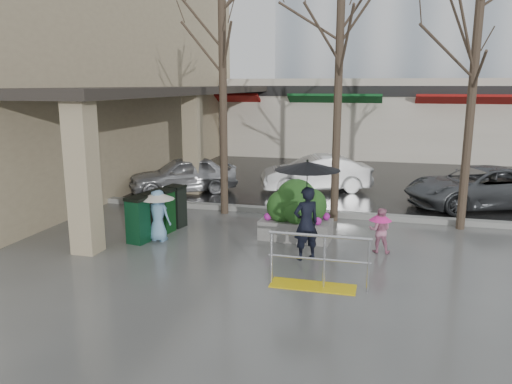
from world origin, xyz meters
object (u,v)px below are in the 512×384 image
at_px(car_a, 183,175).
at_px(car_c, 480,187).
at_px(planter, 297,210).
at_px(news_boxes, 158,213).
at_px(tree_midwest, 340,24).
at_px(child_blue, 158,210).
at_px(woman, 307,195).
at_px(handrail, 316,268).
at_px(tree_mideast, 477,36).
at_px(tree_west, 222,33).
at_px(car_b, 316,173).
at_px(child_pink, 380,228).

distance_m(car_a, car_c, 9.67).
relative_size(planter, news_boxes, 0.86).
height_order(tree_midwest, news_boxes, tree_midwest).
bearing_deg(child_blue, woman, -177.61).
height_order(woman, car_a, woman).
bearing_deg(handrail, tree_mideast, 56.81).
height_order(handrail, child_blue, child_blue).
bearing_deg(planter, news_boxes, -171.72).
distance_m(planter, news_boxes, 3.48).
relative_size(tree_mideast, news_boxes, 3.18).
bearing_deg(tree_mideast, tree_west, -180.00).
relative_size(child_blue, planter, 0.72).
xyz_separation_m(car_a, car_c, (9.67, 0.26, 0.00)).
distance_m(tree_midwest, planter, 4.97).
xyz_separation_m(tree_mideast, woman, (-3.57, -3.34, -3.44)).
height_order(tree_west, planter, tree_west).
xyz_separation_m(woman, news_boxes, (-3.89, 0.91, -0.86)).
bearing_deg(tree_midwest, planter, -110.54).
distance_m(woman, car_c, 7.51).
bearing_deg(car_a, tree_west, 11.53).
xyz_separation_m(tree_midwest, car_b, (-1.05, 3.80, -4.60)).
xyz_separation_m(woman, car_c, (4.44, 6.01, -0.79)).
distance_m(handrail, car_c, 8.48).
xyz_separation_m(woman, planter, (-0.45, 1.41, -0.71)).
distance_m(child_blue, planter, 3.35).
xyz_separation_m(handrail, car_a, (-5.66, 7.21, 0.25)).
relative_size(tree_midwest, car_b, 1.83).
height_order(woman, planter, woman).
bearing_deg(planter, tree_mideast, 25.66).
distance_m(news_boxes, car_b, 6.97).
distance_m(woman, planter, 1.64).
bearing_deg(tree_mideast, handrail, -123.19).
relative_size(woman, news_boxes, 1.07).
distance_m(tree_west, car_b, 6.24).
xyz_separation_m(tree_mideast, child_blue, (-7.22, -2.92, -4.09)).
relative_size(planter, car_b, 0.46).
bearing_deg(child_pink, planter, -13.81).
height_order(tree_midwest, car_c, tree_midwest).
xyz_separation_m(tree_west, car_c, (7.37, 2.67, -4.45)).
height_order(news_boxes, car_a, car_a).
height_order(handrail, news_boxes, news_boxes).
height_order(tree_west, child_pink, tree_west).
xyz_separation_m(tree_west, planter, (2.48, -1.93, -4.37)).
relative_size(tree_midwest, woman, 3.20).
relative_size(handrail, tree_mideast, 0.29).
bearing_deg(woman, child_pink, 174.35).
bearing_deg(child_pink, tree_midwest, -61.81).
bearing_deg(news_boxes, tree_mideast, 29.83).
bearing_deg(news_boxes, woman, -1.33).
bearing_deg(child_pink, child_blue, 6.08).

